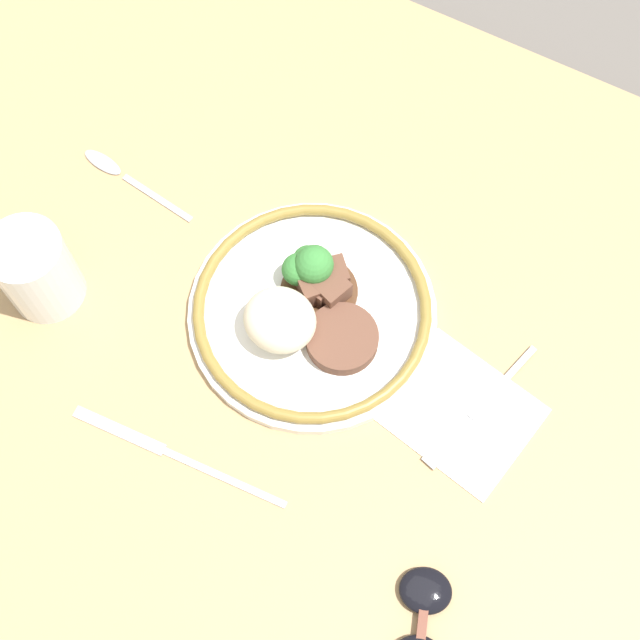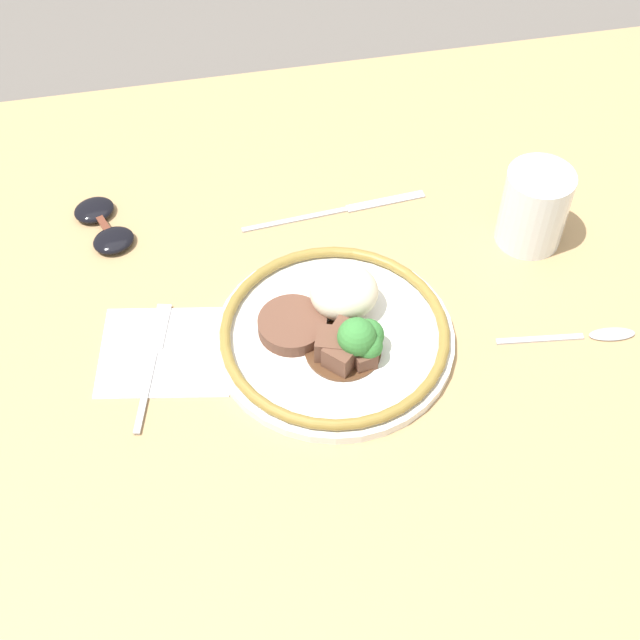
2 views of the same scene
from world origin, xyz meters
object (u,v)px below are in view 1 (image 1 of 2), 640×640
object	(u,v)px
spoon	(116,171)
sunglasses	(422,625)
juice_glass	(38,273)
plate	(310,309)
fork	(471,416)
knife	(170,453)

from	to	relation	value
spoon	sunglasses	size ratio (longest dim) A/B	1.35
sunglasses	juice_glass	bearing A→B (deg)	-32.84
plate	fork	size ratio (longest dim) A/B	1.56
fork	juice_glass	bearing A→B (deg)	-64.22
fork	knife	world-z (taller)	fork
juice_glass	sunglasses	xyz separation A→B (m)	(-0.50, 0.11, -0.04)
juice_glass	fork	distance (m)	0.46
juice_glass	fork	bearing A→B (deg)	-168.85
fork	sunglasses	xyz separation A→B (m)	(-0.04, 0.20, 0.00)
juice_glass	sunglasses	distance (m)	0.51
plate	knife	size ratio (longest dim) A/B	1.11
plate	sunglasses	distance (m)	0.33
plate	juice_glass	bearing A→B (deg)	22.83
juice_glass	knife	distance (m)	0.23
juice_glass	spoon	size ratio (longest dim) A/B	0.64
juice_glass	plate	bearing A→B (deg)	-157.17
knife	sunglasses	distance (m)	0.29
juice_glass	fork	world-z (taller)	juice_glass
plate	spoon	xyz separation A→B (m)	(0.28, -0.05, -0.02)
fork	sunglasses	world-z (taller)	sunglasses
juice_glass	spoon	world-z (taller)	juice_glass
plate	spoon	bearing A→B (deg)	-10.12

